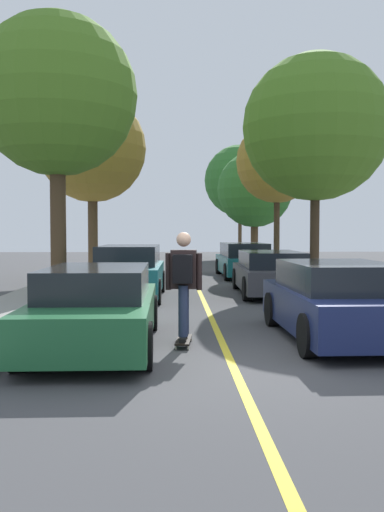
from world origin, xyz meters
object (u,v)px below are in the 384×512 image
at_px(street_tree_left_nearest, 57,96).
at_px(skateboarder, 184,279).
at_px(parked_car_left_near, 129,272).
at_px(parked_car_right_near, 271,273).
at_px(street_tree_right_far, 255,190).
at_px(parked_car_left_nearest, 97,308).
at_px(parked_car_right_nearest, 339,301).
at_px(street_tree_left_near, 92,149).
at_px(street_tree_right_farthest, 240,181).
at_px(fire_hydrant, 336,282).
at_px(street_tree_right_nearest, 316,128).
at_px(skateboard, 184,340).
at_px(parked_car_right_far, 244,260).
at_px(street_tree_right_near, 277,162).

xyz_separation_m(street_tree_left_nearest, skateboarder, (3.10, -5.68, -4.17)).
xyz_separation_m(parked_car_left_near, parked_car_right_near, (3.98, 0.61, -0.08)).
bearing_deg(street_tree_right_far, skateboarder, -101.25).
distance_m(parked_car_left_nearest, parked_car_right_nearest, 4.01).
height_order(parked_car_right_nearest, street_tree_left_near, street_tree_left_near).
bearing_deg(parked_car_right_nearest, parked_car_left_nearest, -172.73).
bearing_deg(street_tree_right_farthest, fire_hydrant, -90.61).
distance_m(parked_car_left_near, street_tree_right_nearest, 7.62).
bearing_deg(fire_hydrant, skateboard, -126.19).
bearing_deg(parked_car_right_far, parked_car_right_near, -90.01).
xyz_separation_m(parked_car_right_nearest, skateboarder, (-2.62, -0.47, 0.42)).
relative_size(street_tree_left_near, street_tree_right_nearest, 0.92).
height_order(street_tree_right_far, skateboard, street_tree_right_far).
height_order(street_tree_right_far, skateboarder, street_tree_right_far).
distance_m(street_tree_right_nearest, fire_hydrant, 5.62).
xyz_separation_m(street_tree_right_farthest, skateboard, (-4.36, -28.53, -5.08)).
relative_size(fire_hydrant, skateboard, 0.82).
xyz_separation_m(street_tree_right_near, skateboard, (-4.36, -15.34, -4.70)).
xyz_separation_m(parked_car_right_nearest, street_tree_left_nearest, (-5.72, 5.21, 4.59)).
distance_m(parked_car_left_nearest, street_tree_right_far, 22.98).
distance_m(parked_car_right_nearest, street_tree_right_near, 15.57).
relative_size(parked_car_left_near, fire_hydrant, 6.06).
xyz_separation_m(street_tree_right_near, street_tree_right_farthest, (0.00, 13.19, 0.38)).
height_order(street_tree_left_nearest, street_tree_right_near, street_tree_left_nearest).
relative_size(street_tree_right_far, fire_hydrant, 8.61).
height_order(street_tree_right_far, street_tree_right_farthest, street_tree_right_farthest).
bearing_deg(street_tree_right_far, parked_car_right_near, -96.66).
bearing_deg(skateboarder, street_tree_right_far, 78.75).
xyz_separation_m(parked_car_left_nearest, street_tree_left_nearest, (-1.75, 5.72, 4.61)).
relative_size(parked_car_left_nearest, street_tree_right_far, 0.73).
relative_size(parked_car_right_far, street_tree_right_near, 0.73).
bearing_deg(skateboarder, street_tree_right_nearest, 63.86).
distance_m(parked_car_right_far, street_tree_right_farthest, 16.32).
xyz_separation_m(street_tree_right_nearest, fire_hydrant, (-0.25, -3.24, -4.59)).
height_order(parked_car_left_near, street_tree_right_near, street_tree_right_near).
xyz_separation_m(parked_car_left_nearest, skateboard, (1.36, 0.07, -0.53)).
distance_m(street_tree_right_farthest, skateboarder, 29.19).
bearing_deg(skateboarder, street_tree_left_nearest, 118.64).
bearing_deg(street_tree_left_near, parked_car_left_nearest, -81.67).
relative_size(fire_hydrant, skateboarder, 0.41).
height_order(street_tree_left_near, skateboard, street_tree_left_near).
xyz_separation_m(parked_car_right_far, street_tree_right_far, (1.75, 8.98, 3.40)).
bearing_deg(parked_car_left_nearest, parked_car_left_near, 89.99).
height_order(parked_car_right_far, street_tree_left_near, street_tree_left_near).
bearing_deg(street_tree_right_nearest, street_tree_left_nearest, -156.68).
bearing_deg(parked_car_left_nearest, street_tree_right_far, 75.41).
relative_size(street_tree_left_nearest, street_tree_right_farthest, 0.97).
relative_size(parked_car_left_nearest, street_tree_left_near, 0.66).
relative_size(parked_car_right_far, street_tree_left_near, 0.70).
xyz_separation_m(parked_car_right_near, parked_car_right_far, (0.00, 5.98, 0.04)).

